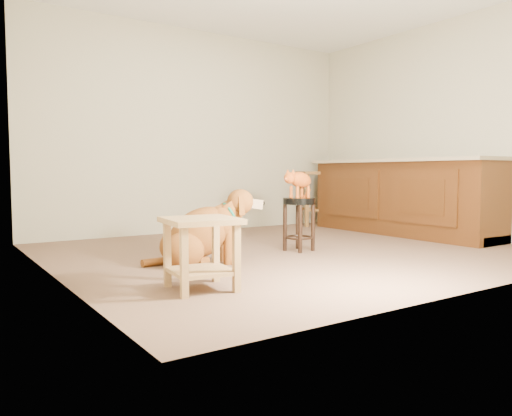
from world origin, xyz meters
TOP-DOWN VIEW (x-y plane):
  - floor at (0.00, 0.00)m, footprint 4.50×4.00m
  - room_shell at (0.00, 0.00)m, footprint 4.54×4.04m
  - cabinet_run at (1.94, 0.30)m, footprint 0.70×2.56m
  - padded_stool at (0.04, -0.03)m, footprint 0.32×0.32m
  - wood_stool at (1.71, 1.70)m, footprint 0.54×0.54m
  - side_table at (-1.52, -0.95)m, footprint 0.51×0.51m
  - golden_retriever at (-1.09, -0.14)m, footprint 1.02×0.60m
  - tabby_kitten at (0.03, -0.03)m, footprint 0.47×0.25m

SIDE VIEW (x-z plane):
  - floor at x=0.00m, z-range -0.01..0.01m
  - golden_retriever at x=-1.09m, z-range -0.09..0.59m
  - side_table at x=-1.52m, z-range 0.08..0.55m
  - padded_stool at x=0.04m, z-range 0.11..0.64m
  - wood_stool at x=1.71m, z-range 0.02..0.80m
  - cabinet_run at x=1.94m, z-range -0.03..0.91m
  - tabby_kitten at x=0.03m, z-range 0.54..0.85m
  - room_shell at x=0.00m, z-range 0.37..2.99m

